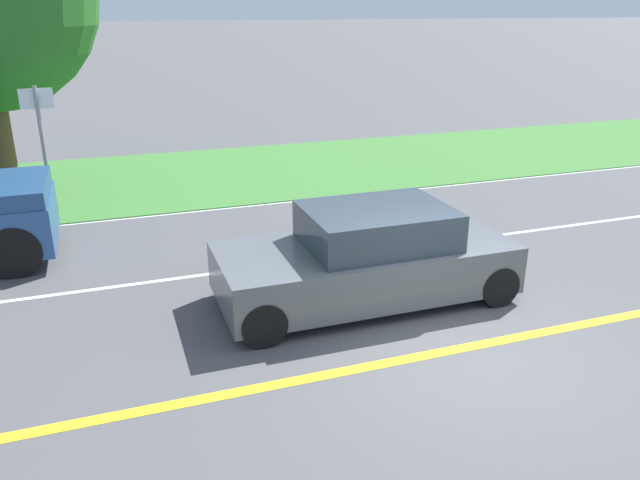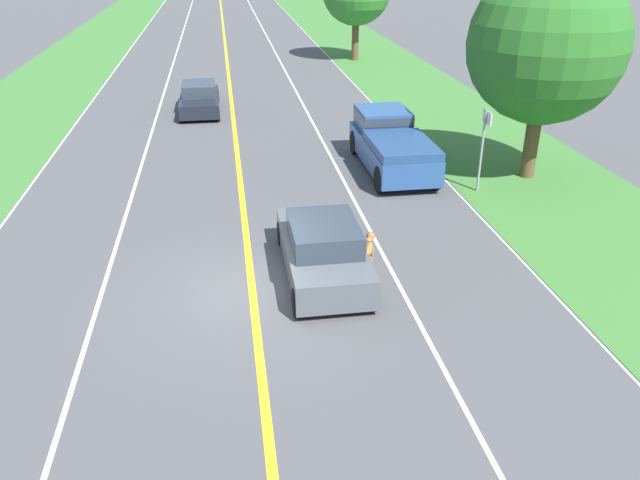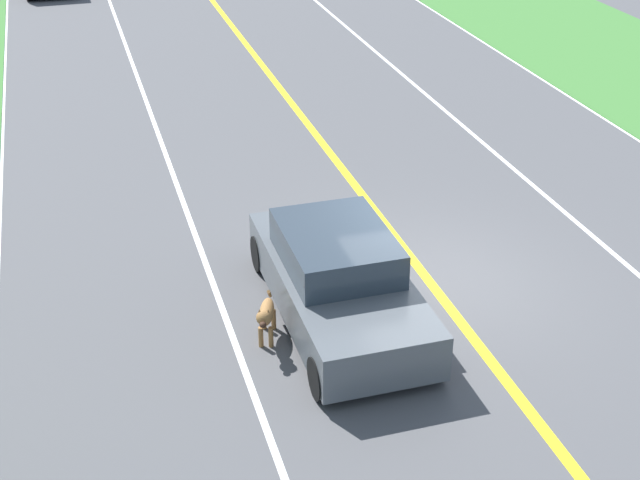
% 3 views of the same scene
% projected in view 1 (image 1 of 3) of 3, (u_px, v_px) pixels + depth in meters
% --- Properties ---
extents(ground_plane, '(400.00, 400.00, 0.00)m').
position_uv_depth(ground_plane, '(457.00, 349.00, 8.12)').
color(ground_plane, '#4C4C4F').
extents(centre_divider_line, '(0.18, 160.00, 0.01)m').
position_uv_depth(centre_divider_line, '(458.00, 349.00, 8.12)').
color(centre_divider_line, yellow).
rests_on(centre_divider_line, ground).
extents(lane_edge_line_right, '(0.14, 160.00, 0.01)m').
position_uv_depth(lane_edge_line_right, '(297.00, 201.00, 14.30)').
color(lane_edge_line_right, white).
rests_on(lane_edge_line_right, ground).
extents(lane_dash_same_dir, '(0.10, 160.00, 0.01)m').
position_uv_depth(lane_dash_same_dir, '(355.00, 254.00, 11.21)').
color(lane_dash_same_dir, white).
rests_on(lane_dash_same_dir, ground).
extents(grass_verge_right, '(6.00, 160.00, 0.03)m').
position_uv_depth(grass_verge_right, '(264.00, 170.00, 16.94)').
color(grass_verge_right, '#3D7533').
rests_on(grass_verge_right, ground).
extents(ego_car, '(1.89, 4.38, 1.44)m').
position_uv_depth(ego_car, '(367.00, 258.00, 9.29)').
color(ego_car, '#51565B').
rests_on(ego_car, ground).
extents(dog, '(0.49, 1.14, 0.77)m').
position_uv_depth(dog, '(318.00, 245.00, 10.35)').
color(dog, olive).
rests_on(dog, ground).
extents(street_sign, '(0.11, 0.64, 2.71)m').
position_uv_depth(street_sign, '(42.00, 137.00, 12.66)').
color(street_sign, gray).
rests_on(street_sign, ground).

